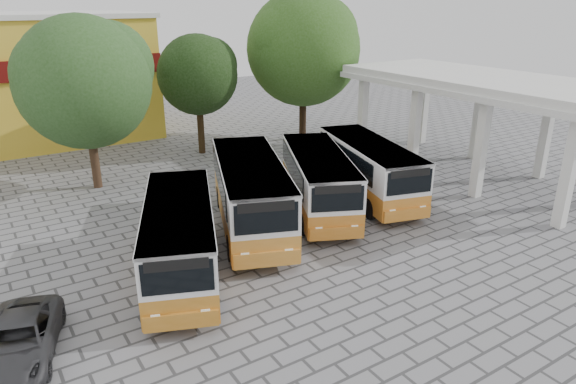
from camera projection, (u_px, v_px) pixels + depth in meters
ground at (381, 249)px, 20.00m from camera, size 90.00×90.00×0.00m
terminal_shelter at (486, 86)px, 26.72m from camera, size 6.80×15.80×5.40m
bus_far_left at (180, 235)px, 17.57m from camera, size 4.83×7.94×2.67m
bus_centre_left at (251, 191)px, 21.17m from camera, size 5.28×8.78×2.96m
bus_centre_right at (319, 179)px, 23.05m from camera, size 5.25×8.13×2.73m
bus_far_right at (369, 166)px, 24.67m from camera, size 4.26×8.07×2.75m
tree_left at (85, 78)px, 24.72m from camera, size 6.75×6.43×8.58m
tree_middle at (198, 72)px, 30.84m from camera, size 5.06×4.82×7.28m
tree_right at (304, 45)px, 33.59m from camera, size 7.82×7.45×9.79m
parked_car at (19, 341)px, 13.76m from camera, size 2.97×4.36×1.11m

